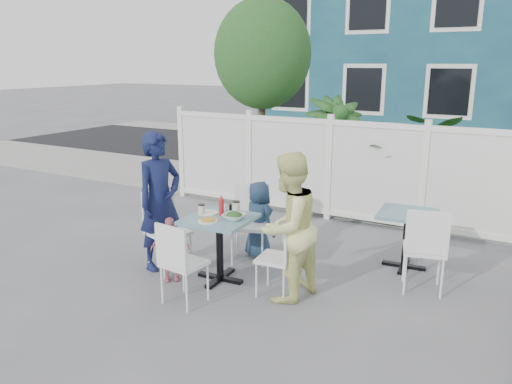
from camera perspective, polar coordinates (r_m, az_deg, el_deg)
The scene contains 29 objects.
ground at distance 6.18m, azimuth -0.98°, elevation -8.84°, with size 80.00×80.00×0.00m, color slate.
near_sidewalk at distance 9.47m, azimuth 10.67°, elevation -0.63°, with size 24.00×2.60×0.01m, color gray.
street at distance 12.95m, azimuth 16.00°, elevation 3.15°, with size 24.00×5.00×0.01m, color black.
far_sidewalk at distance 15.94m, azimuth 18.66°, elevation 5.03°, with size 24.00×1.60×0.01m, color gray.
building at distance 19.19m, azimuth 19.93°, elevation 15.45°, with size 11.00×6.00×6.00m.
fence_back at distance 7.97m, azimuth 8.35°, elevation 2.35°, with size 5.86×0.08×1.60m.
tree at distance 9.33m, azimuth 0.73°, elevation 15.46°, with size 1.80×1.62×3.59m.
utility_cabinet at distance 10.45m, azimuth -0.92°, elevation 4.42°, with size 0.65×0.46×1.21m, color gold.
potted_shrub_a at distance 8.66m, azimuth 8.75°, elevation 4.46°, with size 1.07×1.07×1.91m, color #1B451C.
potted_shrub_b at distance 8.22m, azimuth 17.14°, elevation 2.82°, with size 1.56×1.35×1.74m, color #1B451C.
main_table at distance 5.70m, azimuth -4.20°, elevation -4.55°, with size 0.76×0.76×0.76m.
spare_table at distance 6.32m, azimuth 16.88°, elevation -3.63°, with size 0.72×0.72×0.71m.
chair_left at distance 6.14m, azimuth -10.42°, elevation -3.58°, with size 0.55×0.56×0.98m.
chair_right at distance 5.36m, azimuth 3.01°, elevation -6.92°, with size 0.41×0.42×0.85m.
chair_back at distance 6.31m, azimuth -0.66°, elevation -2.82°, with size 0.56×0.56×0.97m.
chair_near at distance 5.20m, azimuth -8.82°, elevation -7.47°, with size 0.44×0.43×0.89m.
chair_spare at distance 5.68m, azimuth 18.79°, elevation -5.68°, with size 0.53×0.52×0.97m.
man at distance 6.11m, azimuth -10.93°, elevation -1.02°, with size 0.61×0.40×1.68m, color #131A42.
woman at distance 5.22m, azimuth 3.69°, elevation -4.04°, with size 0.77×0.60×1.58m, color #E5F047.
boy at distance 6.39m, azimuth 0.33°, elevation -3.19°, with size 0.49×0.32×1.01m, color #1E334C.
toddler at distance 5.85m, azimuth -9.80°, elevation -6.42°, with size 0.45×0.19×0.76m, color pink.
plate_main at distance 5.51m, azimuth -5.53°, elevation -3.31°, with size 0.22×0.22×0.01m, color white.
plate_side at distance 5.81m, azimuth -5.44°, elevation -2.37°, with size 0.23×0.23×0.02m, color white.
salad_bowl at distance 5.56m, azimuth -2.53°, elevation -2.84°, with size 0.25×0.25×0.06m, color white.
coffee_cup_a at distance 5.74m, azimuth -6.24°, elevation -2.07°, with size 0.08×0.08×0.12m, color beige.
coffee_cup_b at distance 5.78m, azimuth -2.28°, elevation -1.79°, with size 0.09×0.09×0.13m, color beige.
ketchup_bottle at distance 5.69m, azimuth -3.97°, elevation -1.76°, with size 0.06×0.06×0.19m, color red.
salt_shaker at distance 5.89m, azimuth -3.59°, elevation -1.77°, with size 0.03×0.03×0.08m, color white.
pepper_shaker at distance 5.88m, azimuth -2.93°, elevation -1.79°, with size 0.03×0.03×0.08m, color black.
Camera 1 is at (2.86, -4.89, 2.46)m, focal length 35.00 mm.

